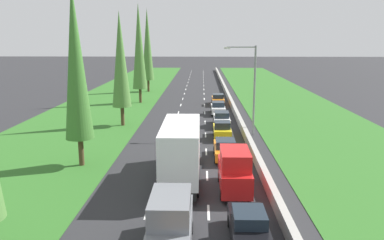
{
  "coord_description": "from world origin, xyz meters",
  "views": [
    {
      "loc": [
        1.33,
        0.49,
        9.71
      ],
      "look_at": [
        0.24,
        43.79,
        0.55
      ],
      "focal_mm": 36.33,
      "sensor_mm": 36.0,
      "label": 1
    }
  ],
  "objects_px": {
    "white_sedan_right_lane": "(222,119)",
    "yellow_hatchback_right_lane": "(222,130)",
    "red_van_right_lane": "(234,170)",
    "white_box_truck_centre_lane": "(182,150)",
    "poplar_tree_fourth": "(139,47)",
    "black_sedan_right_lane": "(249,226)",
    "poplar_tree_third": "(120,60)",
    "poplar_tree_fifth": "(147,45)",
    "white_sedan_right_lane_seventh": "(218,108)",
    "orange_sedan_right_lane_eighth": "(218,99)",
    "orange_sedan_right_lane": "(225,149)",
    "grey_van_centre_lane": "(171,223)",
    "poplar_tree_second": "(76,63)",
    "street_light_mast": "(251,84)"
  },
  "relations": [
    {
      "from": "black_sedan_right_lane",
      "to": "grey_van_centre_lane",
      "type": "height_order",
      "value": "grey_van_centre_lane"
    },
    {
      "from": "white_sedan_right_lane",
      "to": "orange_sedan_right_lane_eighth",
      "type": "distance_m",
      "value": 14.12
    },
    {
      "from": "orange_sedan_right_lane_eighth",
      "to": "poplar_tree_third",
      "type": "distance_m",
      "value": 19.34
    },
    {
      "from": "white_box_truck_centre_lane",
      "to": "street_light_mast",
      "type": "distance_m",
      "value": 14.86
    },
    {
      "from": "black_sedan_right_lane",
      "to": "poplar_tree_fourth",
      "type": "height_order",
      "value": "poplar_tree_fourth"
    },
    {
      "from": "white_sedan_right_lane_seventh",
      "to": "orange_sedan_right_lane_eighth",
      "type": "distance_m",
      "value": 7.11
    },
    {
      "from": "white_sedan_right_lane",
      "to": "street_light_mast",
      "type": "distance_m",
      "value": 6.54
    },
    {
      "from": "grey_van_centre_lane",
      "to": "white_box_truck_centre_lane",
      "type": "bearing_deg",
      "value": 89.88
    },
    {
      "from": "white_sedan_right_lane_seventh",
      "to": "street_light_mast",
      "type": "height_order",
      "value": "street_light_mast"
    },
    {
      "from": "black_sedan_right_lane",
      "to": "orange_sedan_right_lane",
      "type": "distance_m",
      "value": 13.25
    },
    {
      "from": "white_box_truck_centre_lane",
      "to": "poplar_tree_fourth",
      "type": "height_order",
      "value": "poplar_tree_fourth"
    },
    {
      "from": "grey_van_centre_lane",
      "to": "poplar_tree_second",
      "type": "xyz_separation_m",
      "value": [
        -7.9,
        12.15,
        6.51
      ]
    },
    {
      "from": "black_sedan_right_lane",
      "to": "poplar_tree_fifth",
      "type": "height_order",
      "value": "poplar_tree_fifth"
    },
    {
      "from": "red_van_right_lane",
      "to": "poplar_tree_second",
      "type": "height_order",
      "value": "poplar_tree_second"
    },
    {
      "from": "white_sedan_right_lane_seventh",
      "to": "poplar_tree_fourth",
      "type": "height_order",
      "value": "poplar_tree_fourth"
    },
    {
      "from": "grey_van_centre_lane",
      "to": "orange_sedan_right_lane_eighth",
      "type": "relative_size",
      "value": 1.09
    },
    {
      "from": "orange_sedan_right_lane_eighth",
      "to": "poplar_tree_third",
      "type": "xyz_separation_m",
      "value": [
        -11.33,
        -14.24,
        6.56
      ]
    },
    {
      "from": "orange_sedan_right_lane_eighth",
      "to": "poplar_tree_third",
      "type": "height_order",
      "value": "poplar_tree_third"
    },
    {
      "from": "grey_van_centre_lane",
      "to": "poplar_tree_second",
      "type": "bearing_deg",
      "value": 123.03
    },
    {
      "from": "red_van_right_lane",
      "to": "grey_van_centre_lane",
      "type": "distance_m",
      "value": 8.09
    },
    {
      "from": "poplar_tree_fourth",
      "to": "white_sedan_right_lane_seventh",
      "type": "bearing_deg",
      "value": -37.08
    },
    {
      "from": "poplar_tree_third",
      "to": "poplar_tree_fourth",
      "type": "xyz_separation_m",
      "value": [
        -0.45,
        15.83,
        1.09
      ]
    },
    {
      "from": "orange_sedan_right_lane",
      "to": "poplar_tree_second",
      "type": "bearing_deg",
      "value": -169.75
    },
    {
      "from": "poplar_tree_second",
      "to": "poplar_tree_third",
      "type": "relative_size",
      "value": 1.08
    },
    {
      "from": "black_sedan_right_lane",
      "to": "poplar_tree_fifth",
      "type": "xyz_separation_m",
      "value": [
        -12.12,
        53.63,
        7.7
      ]
    },
    {
      "from": "red_van_right_lane",
      "to": "poplar_tree_fourth",
      "type": "xyz_separation_m",
      "value": [
        -11.49,
        34.77,
        7.07
      ]
    },
    {
      "from": "white_sedan_right_lane",
      "to": "poplar_tree_fourth",
      "type": "distance_m",
      "value": 20.98
    },
    {
      "from": "poplar_tree_fourth",
      "to": "poplar_tree_third",
      "type": "bearing_deg",
      "value": -88.36
    },
    {
      "from": "orange_sedan_right_lane",
      "to": "grey_van_centre_lane",
      "type": "relative_size",
      "value": 0.92
    },
    {
      "from": "orange_sedan_right_lane",
      "to": "grey_van_centre_lane",
      "type": "bearing_deg",
      "value": -103.23
    },
    {
      "from": "white_sedan_right_lane",
      "to": "poplar_tree_fifth",
      "type": "xyz_separation_m",
      "value": [
        -12.08,
        28.22,
        7.7
      ]
    },
    {
      "from": "white_sedan_right_lane",
      "to": "yellow_hatchback_right_lane",
      "type": "bearing_deg",
      "value": -92.37
    },
    {
      "from": "white_sedan_right_lane_seventh",
      "to": "poplar_tree_fifth",
      "type": "height_order",
      "value": "poplar_tree_fifth"
    },
    {
      "from": "white_box_truck_centre_lane",
      "to": "poplar_tree_second",
      "type": "relative_size",
      "value": 0.69
    },
    {
      "from": "white_sedan_right_lane",
      "to": "white_box_truck_centre_lane",
      "type": "xyz_separation_m",
      "value": [
        -3.63,
        -17.12,
        1.37
      ]
    },
    {
      "from": "black_sedan_right_lane",
      "to": "poplar_tree_third",
      "type": "distance_m",
      "value": 28.43
    },
    {
      "from": "poplar_tree_second",
      "to": "poplar_tree_fifth",
      "type": "bearing_deg",
      "value": 90.72
    },
    {
      "from": "red_van_right_lane",
      "to": "white_box_truck_centre_lane",
      "type": "distance_m",
      "value": 4.08
    },
    {
      "from": "yellow_hatchback_right_lane",
      "to": "street_light_mast",
      "type": "bearing_deg",
      "value": 26.63
    },
    {
      "from": "black_sedan_right_lane",
      "to": "orange_sedan_right_lane_eighth",
      "type": "distance_m",
      "value": 39.53
    },
    {
      "from": "grey_van_centre_lane",
      "to": "poplar_tree_fifth",
      "type": "height_order",
      "value": "poplar_tree_fifth"
    },
    {
      "from": "white_sedan_right_lane",
      "to": "red_van_right_lane",
      "type": "bearing_deg",
      "value": -90.4
    },
    {
      "from": "orange_sedan_right_lane",
      "to": "red_van_right_lane",
      "type": "bearing_deg",
      "value": -88.5
    },
    {
      "from": "orange_sedan_right_lane",
      "to": "white_box_truck_centre_lane",
      "type": "xyz_separation_m",
      "value": [
        -3.31,
        -4.96,
        1.37
      ]
    },
    {
      "from": "grey_van_centre_lane",
      "to": "white_sedan_right_lane_seventh",
      "type": "bearing_deg",
      "value": 83.95
    },
    {
      "from": "black_sedan_right_lane",
      "to": "poplar_tree_fourth",
      "type": "relative_size",
      "value": 0.3
    },
    {
      "from": "poplar_tree_third",
      "to": "street_light_mast",
      "type": "xyz_separation_m",
      "value": [
        13.84,
        -3.89,
        -2.14
      ]
    },
    {
      "from": "white_sedan_right_lane_seventh",
      "to": "white_box_truck_centre_lane",
      "type": "distance_m",
      "value": 24.43
    },
    {
      "from": "white_box_truck_centre_lane",
      "to": "poplar_tree_fourth",
      "type": "relative_size",
      "value": 0.63
    },
    {
      "from": "street_light_mast",
      "to": "poplar_tree_third",
      "type": "bearing_deg",
      "value": 164.3
    }
  ]
}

